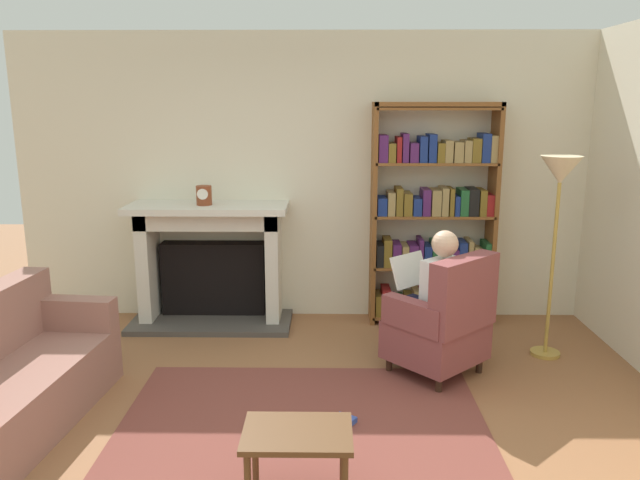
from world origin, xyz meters
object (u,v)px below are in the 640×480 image
at_px(fireplace, 211,260).
at_px(bookshelf, 433,218).
at_px(armchair_reading, 443,323).
at_px(mantel_clock, 204,195).
at_px(seated_reader, 432,295).
at_px(floor_lamp, 559,188).
at_px(sofa_floral, 2,383).
at_px(side_table, 297,443).

distance_m(fireplace, bookshelf, 2.13).
distance_m(fireplace, armchair_reading, 2.31).
relative_size(mantel_clock, seated_reader, 0.15).
relative_size(mantel_clock, bookshelf, 0.09).
bearing_deg(armchair_reading, floor_lamp, 160.30).
bearing_deg(seated_reader, sofa_floral, -24.52).
height_order(seated_reader, floor_lamp, floor_lamp).
relative_size(fireplace, side_table, 2.69).
bearing_deg(side_table, armchair_reading, 57.16).
height_order(armchair_reading, seated_reader, seated_reader).
bearing_deg(floor_lamp, armchair_reading, -157.07).
distance_m(fireplace, floor_lamp, 3.13).
height_order(bookshelf, seated_reader, bookshelf).
bearing_deg(seated_reader, mantel_clock, -69.91).
relative_size(seated_reader, floor_lamp, 0.69).
xyz_separation_m(sofa_floral, floor_lamp, (3.89, 1.25, 1.08)).
height_order(mantel_clock, sofa_floral, mantel_clock).
bearing_deg(mantel_clock, seated_reader, -27.28).
distance_m(fireplace, side_table, 2.95).
height_order(fireplace, floor_lamp, floor_lamp).
relative_size(fireplace, bookshelf, 0.73).
bearing_deg(armchair_reading, fireplace, -73.43).
xyz_separation_m(bookshelf, floor_lamp, (0.84, -0.82, 0.40)).
relative_size(fireplace, armchair_reading, 1.55).
bearing_deg(sofa_floral, side_table, -106.19).
bearing_deg(bookshelf, side_table, -111.99).
distance_m(bookshelf, floor_lamp, 1.23).
xyz_separation_m(fireplace, armchair_reading, (1.98, -1.18, -0.18)).
bearing_deg(fireplace, mantel_clock, -103.20).
height_order(bookshelf, armchair_reading, bookshelf).
bearing_deg(floor_lamp, side_table, -134.66).
xyz_separation_m(mantel_clock, seated_reader, (1.93, -0.99, -0.62)).
bearing_deg(bookshelf, mantel_clock, -176.34).
relative_size(armchair_reading, sofa_floral, 0.55).
distance_m(fireplace, seated_reader, 2.20).
distance_m(fireplace, sofa_floral, 2.27).
distance_m(bookshelf, side_table, 3.10).
height_order(seated_reader, sofa_floral, seated_reader).
relative_size(fireplace, mantel_clock, 8.57).
height_order(mantel_clock, side_table, mantel_clock).
bearing_deg(side_table, floor_lamp, 45.34).
bearing_deg(seated_reader, armchair_reading, 90.00).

